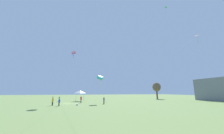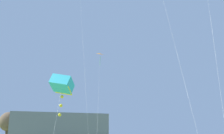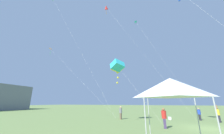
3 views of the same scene
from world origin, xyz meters
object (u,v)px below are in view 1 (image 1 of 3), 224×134
person_blue_shirt (59,102)px  kite_pink_box_5 (74,53)px  kite_orange_delta_0 (196,36)px  person_green_shirt (59,99)px  person_grey_shirt (104,100)px  person_yellow_shirt (53,101)px  cooler_box (77,104)px  person_red_shirt (81,99)px  kite_green_delta_3 (164,11)px  kite_cyan_box_4 (100,78)px  festival_tent (80,92)px

person_blue_shirt → kite_pink_box_5: 15.78m
person_blue_shirt → kite_orange_delta_0: kite_orange_delta_0 is taller
person_green_shirt → person_grey_shirt: bearing=-51.2°
person_blue_shirt → person_yellow_shirt: (-1.43, -1.57, 0.12)m
cooler_box → kite_orange_delta_0: size_ratio=0.03×
person_red_shirt → kite_orange_delta_0: 35.82m
kite_pink_box_5 → kite_green_delta_3: bearing=73.8°
person_yellow_shirt → kite_cyan_box_4: (-4.10, 11.32, 5.97)m
person_blue_shirt → kite_cyan_box_4: 12.76m
person_blue_shirt → kite_pink_box_5: kite_pink_box_5 is taller
person_green_shirt → kite_cyan_box_4: size_ratio=0.20×
person_blue_shirt → kite_orange_delta_0: size_ratio=0.07×
person_blue_shirt → person_yellow_shirt: person_yellow_shirt is taller
kite_cyan_box_4 → kite_pink_box_5: size_ratio=0.51×
cooler_box → person_blue_shirt: (0.56, -3.78, 0.67)m
kite_cyan_box_4 → kite_orange_delta_0: bearing=64.9°
kite_orange_delta_0 → kite_green_delta_3: kite_green_delta_3 is taller
kite_green_delta_3 → kite_cyan_box_4: 29.00m
festival_tent → person_yellow_shirt: size_ratio=1.75×
cooler_box → person_yellow_shirt: bearing=-99.2°
festival_tent → person_green_shirt: festival_tent is taller
kite_cyan_box_4 → kite_pink_box_5: bearing=-105.7°
cooler_box → person_grey_shirt: (-1.79, 6.52, 0.76)m
festival_tent → cooler_box: festival_tent is taller
festival_tent → kite_cyan_box_4: 10.45m
cooler_box → person_green_shirt: size_ratio=0.41×
person_yellow_shirt → kite_orange_delta_0: bearing=-169.0°
person_red_shirt → kite_cyan_box_4: size_ratio=0.23×
cooler_box → kite_green_delta_3: 37.49m
person_grey_shirt → festival_tent: bearing=71.1°
person_red_shirt → person_green_shirt: (-6.65, -6.61, -0.13)m
cooler_box → kite_green_delta_3: bearing=88.6°
cooler_box → kite_pink_box_5: size_ratio=0.04×
person_yellow_shirt → person_red_shirt: person_yellow_shirt is taller
festival_tent → kite_green_delta_3: kite_green_delta_3 is taller
person_blue_shirt → kite_orange_delta_0: bearing=-135.2°
festival_tent → person_red_shirt: size_ratio=1.95×
person_yellow_shirt → person_red_shirt: (-5.92, 6.30, -0.00)m
cooler_box → kite_orange_delta_0: (6.22, 29.91, 17.38)m
person_grey_shirt → kite_green_delta_3: 32.95m
kite_green_delta_3 → kite_pink_box_5: bearing=-106.2°
kite_orange_delta_0 → person_grey_shirt: bearing=-108.9°
kite_orange_delta_0 → kite_cyan_box_4: 28.47m
person_red_shirt → kite_pink_box_5: (-0.38, -2.80, 13.50)m
cooler_box → person_red_shirt: size_ratio=0.35×
person_grey_shirt → kite_orange_delta_0: kite_orange_delta_0 is taller
person_green_shirt → kite_pink_box_5: 15.48m
kite_cyan_box_4 → kite_green_delta_3: bearing=73.7°
person_grey_shirt → kite_orange_delta_0: 29.79m
person_grey_shirt → cooler_box: bearing=149.3°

